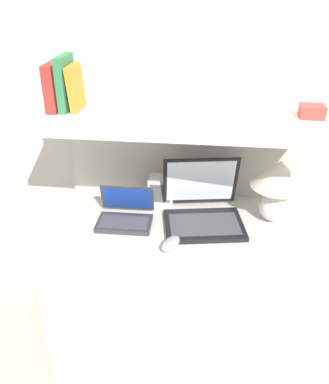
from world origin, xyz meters
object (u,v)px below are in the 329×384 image
computer_mouse (170,244)px  book_red (55,86)px  table_lamp (278,183)px  laptop_small (125,215)px  book_orange (75,88)px  laptop_large (203,209)px  second_mouse (68,233)px  shelf_gadget (312,111)px  router_box (161,189)px  book_green (66,83)px

computer_mouse → book_red: size_ratio=0.67×
table_lamp → book_red: (-0.94, -0.03, 0.40)m
laptop_small → book_red: bearing=165.4°
book_red → book_orange: book_red is taller
laptop_large → table_lamp: bearing=8.2°
second_mouse → shelf_gadget: bearing=12.9°
second_mouse → router_box: 0.50m
laptop_small → book_red: 0.63m
book_green → router_box: bearing=19.3°
book_orange → shelf_gadget: (0.94, 0.00, -0.06)m
second_mouse → table_lamp: bearing=15.7°
laptop_small → router_box: laptop_small is taller
laptop_small → book_green: size_ratio=1.14×
book_red → computer_mouse: bearing=-25.9°
laptop_large → book_red: size_ratio=2.11×
book_orange → laptop_small: bearing=-20.4°
laptop_small → book_green: 0.62m
book_orange → book_green: bearing=180.0°
book_red → shelf_gadget: 1.03m
laptop_small → book_orange: 0.59m
laptop_small → second_mouse: size_ratio=2.05×
book_red → shelf_gadget: bearing=0.0°
table_lamp → book_green: 0.99m
laptop_small → book_orange: bearing=159.6°
laptop_small → computer_mouse: 0.28m
laptop_small → computer_mouse: laptop_small is taller
second_mouse → book_orange: book_orange is taller
book_red → router_box: bearing=17.4°
book_red → book_orange: 0.08m
laptop_large → second_mouse: (-0.56, -0.20, -0.04)m
book_green → shelf_gadget: (0.98, 0.00, -0.08)m
computer_mouse → laptop_small: bearing=142.4°
table_lamp → laptop_small: (-0.67, -0.10, -0.15)m
router_box → book_orange: (-0.33, -0.13, 0.52)m
second_mouse → book_green: bearing=94.1°
router_box → second_mouse: bearing=-135.4°
laptop_small → shelf_gadget: shelf_gadget is taller
computer_mouse → second_mouse: bearing=177.1°
computer_mouse → book_orange: book_orange is taller
laptop_small → router_box: 0.25m
book_orange → router_box: bearing=21.4°
second_mouse → router_box: (0.36, 0.35, 0.05)m
book_green → table_lamp: bearing=1.7°
computer_mouse → book_orange: 0.74m
book_orange → shelf_gadget: bearing=0.0°
router_box → book_red: size_ratio=0.71×
laptop_large → router_box: laptop_large is taller
computer_mouse → second_mouse: 0.44m
computer_mouse → book_orange: size_ratio=0.69×
laptop_small → shelf_gadget: bearing=5.5°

